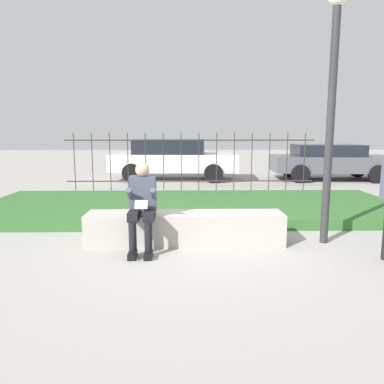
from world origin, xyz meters
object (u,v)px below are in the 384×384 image
(car_parked_center, at_px, (173,158))
(car_parked_right, at_px, (330,161))
(street_lamp, at_px, (332,91))
(person_seated_reader, at_px, (142,203))
(stone_bench, at_px, (185,230))

(car_parked_center, xyz_separation_m, car_parked_right, (5.67, -0.18, -0.08))
(car_parked_right, bearing_deg, car_parked_center, -178.50)
(car_parked_center, xyz_separation_m, street_lamp, (2.63, -7.88, 1.57))
(person_seated_reader, bearing_deg, stone_bench, 27.11)
(car_parked_right, bearing_deg, person_seated_reader, -122.80)
(person_seated_reader, bearing_deg, street_lamp, 6.71)
(car_parked_right, bearing_deg, street_lamp, -108.20)
(stone_bench, bearing_deg, car_parked_right, 55.84)
(stone_bench, distance_m, car_parked_right, 9.34)
(person_seated_reader, bearing_deg, car_parked_center, 88.68)
(person_seated_reader, height_order, street_lamp, street_lamp)
(person_seated_reader, relative_size, car_parked_right, 0.30)
(person_seated_reader, distance_m, street_lamp, 3.28)
(stone_bench, relative_size, car_parked_right, 0.71)
(car_parked_center, height_order, car_parked_right, car_parked_center)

